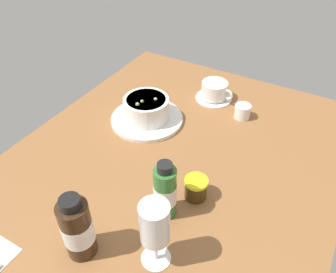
{
  "coord_description": "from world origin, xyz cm",
  "views": [
    {
      "loc": [
        54.58,
        30.96,
        62.16
      ],
      "look_at": [
        -4.61,
        -2.63,
        5.82
      ],
      "focal_mm": 35.84,
      "sensor_mm": 36.0,
      "label": 1
    }
  ],
  "objects": [
    {
      "name": "jam_jar",
      "position": [
        5.53,
        10.62,
        2.8
      ],
      "size": [
        5.55,
        5.55,
        5.54
      ],
      "color": "#3D2A0F",
      "rests_on": "ground_plane"
    },
    {
      "name": "ground_plane",
      "position": [
        0.0,
        0.0,
        -1.5
      ],
      "size": [
        110.0,
        84.0,
        3.0
      ],
      "primitive_type": "cube",
      "color": "brown"
    },
    {
      "name": "creamer_jug",
      "position": [
        -30.29,
        9.15,
        2.31
      ],
      "size": [
        4.84,
        5.85,
        5.11
      ],
      "color": "white",
      "rests_on": "ground_plane"
    },
    {
      "name": "sauce_bottle_brown",
      "position": [
        29.78,
        -3.27,
        7.19
      ],
      "size": [
        6.18,
        6.18,
        15.91
      ],
      "color": "#382314",
      "rests_on": "ground_plane"
    },
    {
      "name": "wine_glass",
      "position": [
        24.06,
        10.86,
        10.88
      ],
      "size": [
        6.11,
        6.11,
        16.25
      ],
      "color": "white",
      "rests_on": "ground_plane"
    },
    {
      "name": "porridge_bowl",
      "position": [
        -14.3,
        -15.58,
        3.7
      ],
      "size": [
        22.0,
        22.0,
        8.56
      ],
      "color": "white",
      "rests_on": "ground_plane"
    },
    {
      "name": "coffee_cup",
      "position": [
        -35.74,
        -2.56,
        3.04
      ],
      "size": [
        12.1,
        13.08,
        6.16
      ],
      "color": "white",
      "rests_on": "ground_plane"
    },
    {
      "name": "sauce_bottle_green",
      "position": [
        13.15,
        6.71,
        6.91
      ],
      "size": [
        5.11,
        5.11,
        15.25
      ],
      "color": "#337233",
      "rests_on": "ground_plane"
    }
  ]
}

